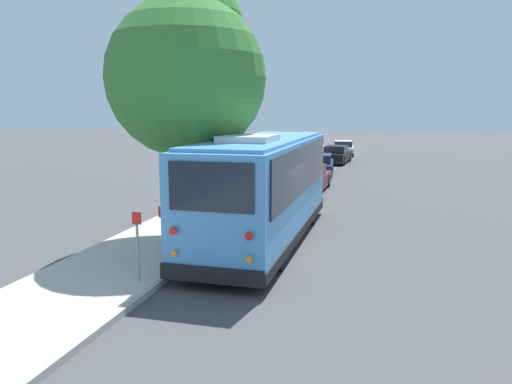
{
  "coord_description": "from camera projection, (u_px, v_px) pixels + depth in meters",
  "views": [
    {
      "loc": [
        -13.54,
        -2.91,
        4.06
      ],
      "look_at": [
        2.43,
        1.26,
        1.3
      ],
      "focal_mm": 35.0,
      "sensor_mm": 36.0,
      "label": 1
    }
  ],
  "objects": [
    {
      "name": "parked_sedan_black",
      "position": [
        336.0,
        155.0,
        37.71
      ],
      "size": [
        4.78,
        2.08,
        1.31
      ],
      "rotation": [
        0.0,
        0.0,
        -0.07
      ],
      "color": "black",
      "rests_on": "ground"
    },
    {
      "name": "shuttle_bus",
      "position": [
        263.0,
        184.0,
        15.16
      ],
      "size": [
        9.4,
        2.66,
        3.36
      ],
      "rotation": [
        0.0,
        0.0,
        -0.01
      ],
      "color": "#4C93D1",
      "rests_on": "ground"
    },
    {
      "name": "parked_sedan_navy",
      "position": [
        319.0,
        165.0,
        31.32
      ],
      "size": [
        4.77,
        2.02,
        1.26
      ],
      "rotation": [
        0.0,
        0.0,
        0.09
      ],
      "color": "#19234C",
      "rests_on": "ground"
    },
    {
      "name": "parked_sedan_white",
      "position": [
        343.0,
        148.0,
        44.03
      ],
      "size": [
        4.38,
        2.1,
        1.28
      ],
      "rotation": [
        0.0,
        0.0,
        0.09
      ],
      "color": "silver",
      "rests_on": "ground"
    },
    {
      "name": "sign_post_far",
      "position": [
        163.0,
        234.0,
        12.62
      ],
      "size": [
        0.06,
        0.22,
        1.48
      ],
      "color": "gray",
      "rests_on": "sidewalk_slab"
    },
    {
      "name": "street_tree",
      "position": [
        188.0,
        67.0,
        14.61
      ],
      "size": [
        4.68,
        4.68,
        7.84
      ],
      "color": "brown",
      "rests_on": "sidewalk_slab"
    },
    {
      "name": "parked_sedan_maroon",
      "position": [
        309.0,
        179.0,
        24.94
      ],
      "size": [
        4.57,
        1.81,
        1.29
      ],
      "rotation": [
        0.0,
        0.0,
        -0.03
      ],
      "color": "maroon",
      "rests_on": "ground"
    },
    {
      "name": "sidewalk_slab",
      "position": [
        160.0,
        241.0,
        15.21
      ],
      "size": [
        80.0,
        3.08,
        0.15
      ],
      "primitive_type": "cube",
      "color": "beige",
      "rests_on": "ground"
    },
    {
      "name": "ground_plane",
      "position": [
        277.0,
        252.0,
        14.31
      ],
      "size": [
        160.0,
        160.0,
        0.0
      ],
      "primitive_type": "plane",
      "color": "#474749"
    },
    {
      "name": "curb_strip",
      "position": [
        210.0,
        245.0,
        14.81
      ],
      "size": [
        80.0,
        0.14,
        0.15
      ],
      "primitive_type": "cube",
      "color": "#AAA69D",
      "rests_on": "ground"
    },
    {
      "name": "sign_post_near",
      "position": [
        138.0,
        246.0,
        11.33
      ],
      "size": [
        0.06,
        0.22,
        1.61
      ],
      "color": "gray",
      "rests_on": "sidewalk_slab"
    }
  ]
}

